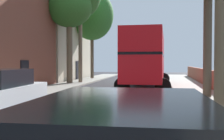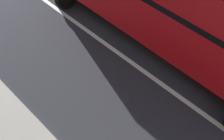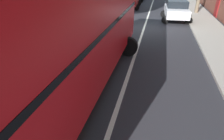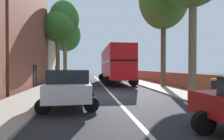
# 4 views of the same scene
# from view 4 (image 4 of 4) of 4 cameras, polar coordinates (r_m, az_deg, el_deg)

# --- Properties ---
(ground_plane) EXTENTS (84.00, 84.00, 0.00)m
(ground_plane) POSITION_cam_4_polar(r_m,az_deg,el_deg) (12.32, 0.04, -7.85)
(ground_plane) COLOR #28282D
(road_centre_line) EXTENTS (0.16, 54.00, 0.01)m
(road_centre_line) POSITION_cam_4_polar(r_m,az_deg,el_deg) (12.31, 0.04, -7.83)
(road_centre_line) COLOR silver
(road_centre_line) RESTS_ON ground
(sidewalk_left) EXTENTS (2.60, 60.00, 0.12)m
(sidewalk_left) POSITION_cam_4_polar(r_m,az_deg,el_deg) (12.60, -22.80, -7.44)
(sidewalk_left) COLOR #9E998E
(sidewalk_left) RESTS_ON ground
(sidewalk_right) EXTENTS (2.60, 60.00, 0.12)m
(sidewalk_right) POSITION_cam_4_polar(r_m,az_deg,el_deg) (13.86, 20.68, -6.68)
(sidewalk_right) COLOR #9E998E
(sidewalk_right) RESTS_ON ground
(boundary_wall_right) EXTENTS (0.36, 54.00, 1.38)m
(boundary_wall_right) POSITION_cam_4_polar(r_m,az_deg,el_deg) (14.60, 26.06, -3.85)
(boundary_wall_right) COLOR brown
(boundary_wall_right) RESTS_ON ground
(double_decker_bus) EXTENTS (3.67, 11.26, 4.06)m
(double_decker_bus) POSITION_cam_4_polar(r_m,az_deg,el_deg) (21.80, 1.00, 2.12)
(double_decker_bus) COLOR red
(double_decker_bus) RESTS_ON ground
(parked_car_white_left_2) EXTENTS (2.66, 4.13, 1.74)m
(parked_car_white_left_2) POSITION_cam_4_polar(r_m,az_deg,el_deg) (8.84, -13.17, -4.88)
(parked_car_white_left_2) COLOR silver
(parked_car_white_left_2) RESTS_ON ground
(street_tree_left_0) EXTENTS (4.07, 4.07, 8.72)m
(street_tree_left_0) POSITION_cam_4_polar(r_m,az_deg,el_deg) (24.65, -16.49, 12.47)
(street_tree_left_0) COLOR brown
(street_tree_left_0) RESTS_ON sidewalk_left
(street_tree_left_4) EXTENTS (4.93, 4.93, 10.10)m
(street_tree_left_4) POSITION_cam_4_polar(r_m,az_deg,el_deg) (31.83, -14.18, 10.68)
(street_tree_left_4) COLOR brown
(street_tree_left_4) RESTS_ON sidewalk_left
(street_tree_left_6) EXTENTS (3.89, 3.89, 10.48)m
(street_tree_left_6) POSITION_cam_4_polar(r_m,az_deg,el_deg) (25.83, -14.56, 15.08)
(street_tree_left_6) COLOR #7A6B56
(street_tree_left_6) RESTS_ON sidewalk_left
(litter_bin_right) EXTENTS (0.55, 0.55, 1.12)m
(litter_bin_right) POSITION_cam_4_polar(r_m,az_deg,el_deg) (11.53, 29.58, -5.13)
(litter_bin_right) COLOR black
(litter_bin_right) RESTS_ON sidewalk_right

